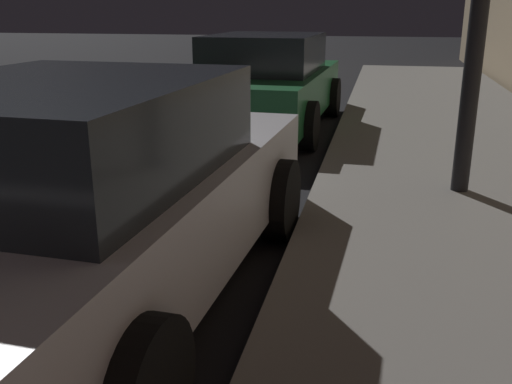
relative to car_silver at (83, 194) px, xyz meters
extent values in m
cube|color=#B7B7BF|center=(0.00, 0.06, -0.14)|extent=(2.06, 4.17, 0.64)
cube|color=#1E2328|center=(-0.01, -0.16, 0.44)|extent=(1.74, 2.18, 0.56)
cylinder|color=black|center=(-0.88, 1.37, -0.38)|extent=(0.25, 0.67, 0.66)
cylinder|color=black|center=(1.00, 1.28, -0.38)|extent=(0.25, 0.67, 0.66)
cube|color=#19592D|center=(0.00, 5.67, -0.14)|extent=(1.88, 4.26, 0.64)
cube|color=#1E2328|center=(0.00, 5.63, 0.44)|extent=(1.60, 2.19, 0.56)
cylinder|color=black|center=(-0.84, 7.00, -0.38)|extent=(0.24, 0.67, 0.66)
cylinder|color=black|center=(0.93, 6.95, -0.38)|extent=(0.24, 0.67, 0.66)
cylinder|color=black|center=(-0.92, 4.40, -0.38)|extent=(0.24, 0.67, 0.66)
cylinder|color=black|center=(0.84, 4.34, -0.38)|extent=(0.24, 0.67, 0.66)
camera|label=1|loc=(1.75, -3.05, 1.09)|focal=40.24mm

